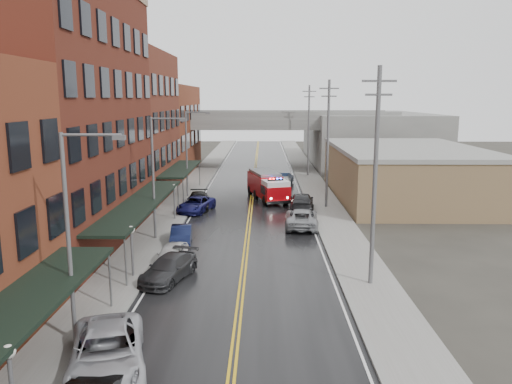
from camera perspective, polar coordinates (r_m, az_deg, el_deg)
name	(u,v)px	position (r m, az deg, el deg)	size (l,w,h in m)	color
road	(249,220)	(42.85, -0.77, -3.25)	(11.00, 160.00, 0.02)	black
sidewalk_left	(165,219)	(43.65, -10.41, -3.08)	(3.00, 160.00, 0.15)	slate
sidewalk_right	(334,220)	(43.26, 8.96, -3.16)	(3.00, 160.00, 0.15)	slate
curb_left	(184,219)	(43.36, -8.27, -3.11)	(0.30, 160.00, 0.15)	gray
curb_right	(315,220)	(43.05, 6.78, -3.17)	(0.30, 160.00, 0.15)	gray
brick_building_b	(54,118)	(37.51, -22.09, 7.88)	(9.00, 20.00, 18.00)	#521C15
brick_building_c	(124,126)	(54.12, -14.81, 7.34)	(9.00, 15.00, 15.00)	maroon
brick_building_far	(159,130)	(71.20, -10.99, 7.00)	(9.00, 20.00, 12.00)	brown
tan_building	(405,174)	(54.23, 16.69, 1.93)	(14.00, 22.00, 5.00)	olive
right_far_block	(366,138)	(83.53, 12.51, 6.08)	(18.00, 30.00, 8.00)	slate
awning_0	(6,319)	(19.27, -26.69, -12.89)	(2.60, 16.00, 3.09)	black
awning_1	(141,203)	(36.39, -12.97, -1.23)	(2.60, 18.00, 3.09)	black
awning_2	(181,169)	(53.30, -8.55, 2.64)	(2.60, 13.00, 3.09)	black
globe_lamp_0	(10,370)	(17.49, -26.29, -17.77)	(0.44, 0.44, 3.12)	#59595B
globe_lamp_1	(131,240)	(29.70, -14.04, -5.30)	(0.44, 0.44, 3.12)	#59595B
globe_lamp_2	(174,194)	(43.01, -9.33, -0.20)	(0.44, 0.44, 3.12)	#59595B
street_lamp_0	(74,226)	(21.66, -20.13, -3.71)	(2.64, 0.22, 9.00)	#59595B
street_lamp_1	(156,170)	(36.76, -11.32, 2.44)	(2.64, 0.22, 9.00)	#59595B
street_lamp_2	(189,148)	(52.40, -7.68, 4.95)	(2.64, 0.22, 9.00)	#59595B
utility_pole_0	(375,174)	(27.54, 13.46, 2.00)	(1.80, 0.24, 12.00)	#59595B
utility_pole_1	(328,142)	(47.14, 8.21, 5.68)	(1.80, 0.24, 12.00)	#59595B
utility_pole_2	(309,129)	(66.97, 6.03, 7.18)	(1.80, 0.24, 12.00)	#59595B
overpass	(255,128)	(73.71, -0.09, 7.30)	(40.00, 10.00, 7.50)	slate
fire_truck	(268,185)	(51.20, 1.37, 0.78)	(4.68, 8.07, 2.81)	#9B070C
parked_car_left_2	(107,352)	(20.66, -16.64, -17.15)	(2.76, 5.98, 1.66)	#ADAEB5
parked_car_left_3	(169,268)	(29.43, -9.93, -8.59)	(1.94, 4.78, 1.39)	#2B2C2E
parked_car_left_4	(172,255)	(31.91, -9.63, -7.08)	(1.59, 3.95, 1.34)	silver
parked_car_left_5	(181,235)	(36.18, -8.54, -4.92)	(1.42, 4.08, 1.34)	#0E1433
parked_car_left_6	(196,205)	(46.21, -6.87, -1.43)	(2.30, 4.99, 1.39)	#151650
parked_car_left_7	(198,201)	(47.76, -6.62, -0.98)	(2.06, 5.06, 1.47)	black
parked_car_right_0	(302,218)	(40.64, 5.25, -2.97)	(2.53, 5.49, 1.52)	gray
parked_car_right_1	(302,202)	(46.90, 5.23, -1.10)	(2.21, 5.44, 1.58)	#252528
parked_car_right_2	(284,181)	(58.62, 3.19, 1.24)	(1.71, 4.26, 1.45)	#BEBEBE
parked_car_right_3	(283,179)	(60.19, 3.13, 1.53)	(1.63, 4.68, 1.54)	black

